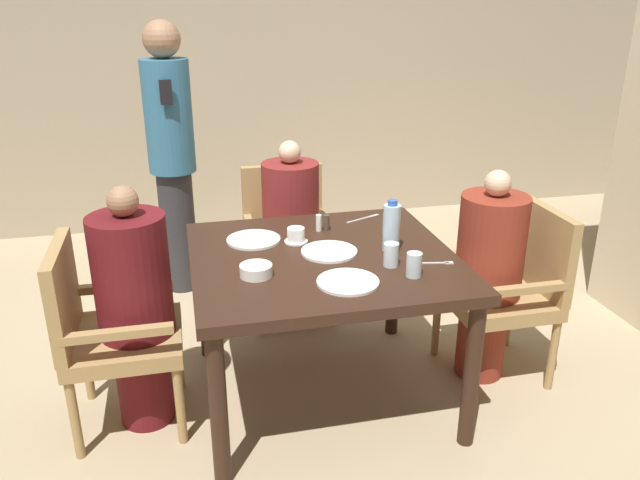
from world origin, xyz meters
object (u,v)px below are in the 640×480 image
object	(u,v)px
chair_left_side	(105,327)
chair_far_side	(287,234)
plate_main_right	(329,252)
chair_right_side	(512,284)
diner_in_right_chair	(488,274)
teacup_with_saucer	(296,236)
diner_in_far_chair	(291,231)
glass_tall_far	(414,265)
plate_dessert_center	(348,282)
glass_tall_mid	(389,224)
diner_in_left_chair	(136,307)
plate_main_left	(254,240)
glass_tall_near	(391,255)
standing_host	(172,153)
bowl_small	(256,270)
water_bottle	(391,227)

from	to	relation	value
chair_left_side	chair_far_side	xyz separation A→B (m)	(0.96, 0.92, 0.00)
chair_left_side	plate_main_right	bearing A→B (deg)	0.93
chair_right_side	diner_in_right_chair	world-z (taller)	diner_in_right_chair
plate_main_right	teacup_with_saucer	xyz separation A→B (m)	(-0.12, 0.16, 0.03)
diner_in_far_chair	plate_main_right	distance (m)	0.80
glass_tall_far	teacup_with_saucer	bearing A→B (deg)	129.79
plate_dessert_center	glass_tall_mid	world-z (taller)	glass_tall_mid
diner_in_left_chair	glass_tall_mid	size ratio (longest dim) A/B	10.83
plate_main_left	glass_tall_near	bearing A→B (deg)	-38.14
standing_host	glass_tall_near	distance (m)	1.80
chair_right_side	teacup_with_saucer	size ratio (longest dim) A/B	7.90
chair_left_side	bowl_small	world-z (taller)	chair_left_side
chair_left_side	plate_dessert_center	size ratio (longest dim) A/B	3.43
plate_main_right	chair_left_side	bearing A→B (deg)	-179.07
bowl_small	glass_tall_near	world-z (taller)	glass_tall_near
water_bottle	glass_tall_mid	size ratio (longest dim) A/B	2.33
diner_in_right_chair	plate_main_right	xyz separation A→B (m)	(-0.79, 0.02, 0.19)
chair_right_side	diner_in_far_chair	bearing A→B (deg)	140.50
chair_right_side	plate_main_left	size ratio (longest dim) A/B	3.43
diner_in_left_chair	diner_in_far_chair	distance (m)	1.14
glass_tall_far	plate_main_left	bearing A→B (deg)	137.53
diner_in_right_chair	plate_main_left	distance (m)	1.14
plate_dessert_center	diner_in_far_chair	bearing A→B (deg)	91.62
chair_left_side	glass_tall_near	size ratio (longest dim) A/B	8.50
chair_left_side	water_bottle	distance (m)	1.32
diner_in_left_chair	plate_main_right	world-z (taller)	diner_in_left_chair
diner_in_far_chair	water_bottle	size ratio (longest dim) A/B	4.53
chair_far_side	chair_right_side	bearing A→B (deg)	-43.97
diner_in_far_chair	water_bottle	world-z (taller)	diner_in_far_chair
chair_far_side	teacup_with_saucer	bearing A→B (deg)	-96.65
plate_main_left	plate_dessert_center	xyz separation A→B (m)	(0.31, -0.55, 0.00)
diner_in_right_chair	glass_tall_mid	world-z (taller)	diner_in_right_chair
teacup_with_saucer	plate_dessert_center	bearing A→B (deg)	-76.34
chair_far_side	water_bottle	distance (m)	1.05
glass_tall_far	diner_in_left_chair	bearing A→B (deg)	165.06
chair_far_side	diner_in_right_chair	xyz separation A→B (m)	(0.82, -0.92, 0.07)
diner_in_far_chair	glass_tall_far	xyz separation A→B (m)	(0.31, -1.09, 0.23)
glass_tall_far	water_bottle	bearing A→B (deg)	90.00
diner_in_far_chair	chair_far_side	bearing A→B (deg)	90.00
chair_right_side	plate_dessert_center	world-z (taller)	chair_right_side
diner_in_far_chair	bowl_small	distance (m)	1.02
plate_dessert_center	glass_tall_far	world-z (taller)	glass_tall_far
standing_host	glass_tall_far	xyz separation A→B (m)	(0.94, -1.68, -0.12)
chair_left_side	glass_tall_mid	world-z (taller)	chair_left_side
plate_main_right	glass_tall_far	distance (m)	0.43
water_bottle	glass_tall_far	bearing A→B (deg)	-90.00
plate_dessert_center	glass_tall_far	distance (m)	0.29
plate_main_right	bowl_small	bearing A→B (deg)	-154.11
chair_right_side	glass_tall_mid	world-z (taller)	chair_right_side
diner_in_right_chair	glass_tall_mid	xyz separation A→B (m)	(-0.45, 0.18, 0.23)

